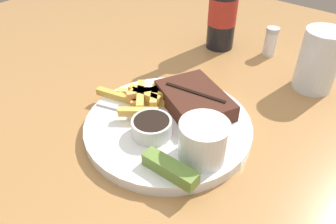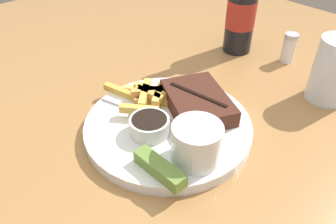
{
  "view_description": "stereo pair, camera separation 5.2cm",
  "coord_description": "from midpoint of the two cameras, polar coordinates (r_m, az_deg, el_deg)",
  "views": [
    {
      "loc": [
        0.26,
        -0.32,
        1.08
      ],
      "look_at": [
        0.0,
        0.0,
        0.76
      ],
      "focal_mm": 35.0,
      "sensor_mm": 36.0,
      "label": 1
    },
    {
      "loc": [
        0.3,
        -0.28,
        1.08
      ],
      "look_at": [
        0.0,
        0.0,
        0.76
      ],
      "focal_mm": 35.0,
      "sensor_mm": 36.0,
      "label": 2
    }
  ],
  "objects": [
    {
      "name": "dining_table",
      "position": [
        0.58,
        -2.57,
        -7.44
      ],
      "size": [
        1.58,
        1.41,
        0.72
      ],
      "color": "#A87542",
      "rests_on": "ground_plane"
    },
    {
      "name": "drinking_glass",
      "position": [
        0.67,
        22.75,
        8.21
      ],
      "size": [
        0.07,
        0.07,
        0.12
      ],
      "color": "silver",
      "rests_on": "dining_table"
    },
    {
      "name": "dinner_plate",
      "position": [
        0.54,
        -2.77,
        -2.55
      ],
      "size": [
        0.27,
        0.27,
        0.02
      ],
      "color": "white",
      "rests_on": "dining_table"
    },
    {
      "name": "coleslaw_cup",
      "position": [
        0.45,
        2.98,
        -4.79
      ],
      "size": [
        0.07,
        0.07,
        0.06
      ],
      "color": "white",
      "rests_on": "dinner_plate"
    },
    {
      "name": "salt_shaker",
      "position": [
        0.77,
        15.62,
        11.7
      ],
      "size": [
        0.03,
        0.03,
        0.07
      ],
      "color": "white",
      "rests_on": "dining_table"
    },
    {
      "name": "fork_utensil",
      "position": [
        0.56,
        -9.42,
        0.11
      ],
      "size": [
        0.13,
        0.05,
        0.0
      ],
      "rotation": [
        0.0,
        0.0,
        6.59
      ],
      "color": "#B7B7BC",
      "rests_on": "dinner_plate"
    },
    {
      "name": "beer_bottle",
      "position": [
        0.77,
        7.58,
        17.3
      ],
      "size": [
        0.06,
        0.06,
        0.26
      ],
      "color": "black",
      "rests_on": "dining_table"
    },
    {
      "name": "pickle_spear",
      "position": [
        0.44,
        -3.04,
        -9.99
      ],
      "size": [
        0.08,
        0.02,
        0.02
      ],
      "color": "olive",
      "rests_on": "dinner_plate"
    },
    {
      "name": "fries_pile",
      "position": [
        0.57,
        -6.81,
        2.61
      ],
      "size": [
        0.15,
        0.11,
        0.02
      ],
      "color": "#F0B349",
      "rests_on": "dinner_plate"
    },
    {
      "name": "dipping_sauce_cup",
      "position": [
        0.5,
        -5.99,
        -2.57
      ],
      "size": [
        0.06,
        0.06,
        0.03
      ],
      "color": "silver",
      "rests_on": "dinner_plate"
    },
    {
      "name": "steak_portion",
      "position": [
        0.55,
        1.96,
        2.01
      ],
      "size": [
        0.16,
        0.14,
        0.03
      ],
      "color": "#472319",
      "rests_on": "dinner_plate"
    }
  ]
}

